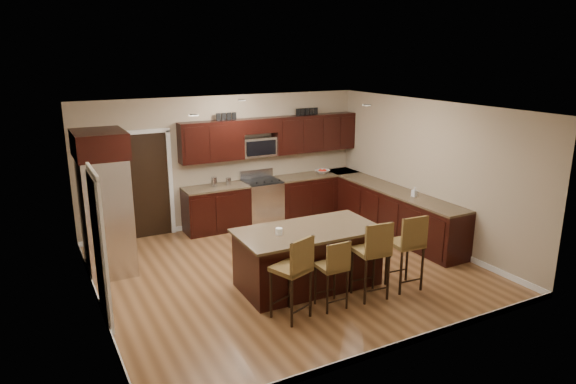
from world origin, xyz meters
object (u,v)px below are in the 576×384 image
stool_mid (334,267)px  refrigerator (105,202)px  stool_extra (408,243)px  range (262,201)px  stool_right (374,251)px  stool_left (295,269)px  island (308,259)px

stool_mid → refrigerator: (-2.57, 2.86, 0.56)m
refrigerator → stool_extra: refrigerator is taller
range → stool_mid: bearing=-100.5°
stool_mid → stool_right: bearing=-0.8°
stool_left → stool_right: stool_right is taller
island → stool_left: stool_left is taller
refrigerator → range: bearing=17.9°
refrigerator → island: bearing=-37.5°
range → stool_extra: size_ratio=0.92×
stool_left → stool_extra: bearing=-20.1°
stool_left → stool_mid: 0.64m
stool_left → stool_extra: size_ratio=0.99×
stool_extra → island: bearing=150.7°
stool_extra → refrigerator: bearing=148.3°
stool_right → refrigerator: 4.36m
range → stool_extra: (0.60, -3.94, 0.28)m
island → refrigerator: 3.41m
stool_extra → range: bearing=103.4°
stool_right → island: bearing=130.3°
stool_mid → refrigerator: refrigerator is taller
island → stool_right: (0.61, -0.85, 0.32)m
island → stool_left: bearing=-128.3°
island → refrigerator: bearing=143.6°
range → stool_mid: 4.00m
refrigerator → stool_extra: bearing=-36.4°
stool_right → stool_extra: bearing=4.7°
range → island: 3.16m
stool_extra → stool_right: bearing=-175.3°
range → island: bearing=-102.1°
island → stool_mid: (-0.06, -0.84, 0.21)m
refrigerator → stool_left: bearing=-55.9°
stool_left → range: bearing=51.0°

